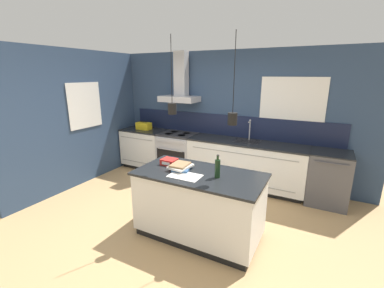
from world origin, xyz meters
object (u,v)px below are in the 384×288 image
red_supply_box (169,162)px  yellow_toolbox (144,126)px  dishwasher (328,178)px  oven_range (178,154)px  bottle_on_island (217,168)px  book_stack (181,167)px

red_supply_box → yellow_toolbox: bearing=136.1°
dishwasher → yellow_toolbox: size_ratio=2.68×
dishwasher → oven_range: bearing=-179.9°
dishwasher → red_supply_box: 2.73m
oven_range → bottle_on_island: (1.68, -1.86, 0.58)m
dishwasher → book_stack: book_stack is taller
bottle_on_island → dishwasher: bearing=55.8°
book_stack → red_supply_box: 0.27m
book_stack → yellow_toolbox: yellow_toolbox is taller
bottle_on_island → oven_range: bearing=132.1°
oven_range → yellow_toolbox: yellow_toolbox is taller
dishwasher → yellow_toolbox: (-3.86, 0.00, 0.54)m
book_stack → yellow_toolbox: bearing=138.2°
oven_range → dishwasher: size_ratio=1.00×
red_supply_box → book_stack: bearing=-22.4°
bottle_on_island → book_stack: bottle_on_island is taller
yellow_toolbox → red_supply_box: bearing=-43.9°
book_stack → yellow_toolbox: 2.76m
book_stack → red_supply_box: size_ratio=1.60×
oven_range → book_stack: bearing=-58.1°
bottle_on_island → red_supply_box: (-0.78, 0.12, -0.08)m
oven_range → red_supply_box: bearing=-62.7°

